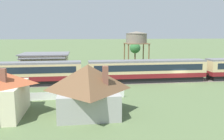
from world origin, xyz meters
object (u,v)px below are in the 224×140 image
(station_building, at_px, (46,64))
(cottage_brown_roof, at_px, (88,88))
(yard_tree_0, at_px, (135,48))
(water_tower, at_px, (136,38))
(passenger_train, at_px, (86,71))

(station_building, bearing_deg, cottage_brown_roof, -72.73)
(yard_tree_0, bearing_deg, station_building, -151.31)
(water_tower, relative_size, cottage_brown_roof, 1.21)
(passenger_train, height_order, cottage_brown_roof, cottage_brown_roof)
(water_tower, xyz_separation_m, yard_tree_0, (2.12, 9.92, -2.94))
(station_building, distance_m, cottage_brown_roof, 26.43)
(yard_tree_0, bearing_deg, water_tower, -102.08)
(yard_tree_0, bearing_deg, passenger_train, -122.36)
(station_building, distance_m, yard_tree_0, 25.29)
(cottage_brown_roof, bearing_deg, passenger_train, 88.80)
(passenger_train, height_order, yard_tree_0, yard_tree_0)
(passenger_train, relative_size, yard_tree_0, 14.42)
(cottage_brown_roof, height_order, yard_tree_0, yard_tree_0)
(passenger_train, relative_size, cottage_brown_roof, 11.70)
(yard_tree_0, bearing_deg, cottage_brown_roof, -110.89)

